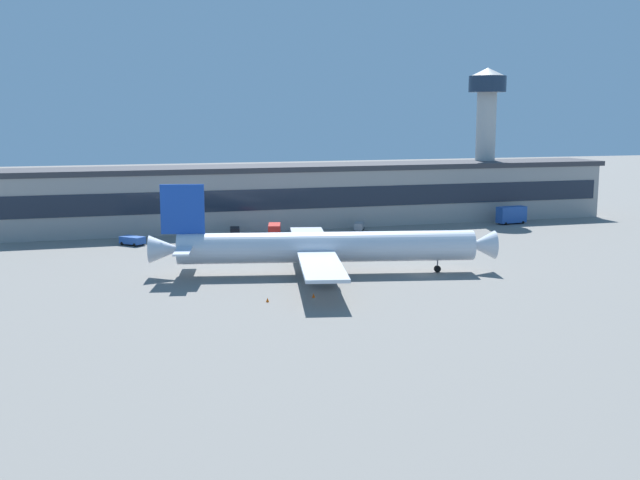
{
  "coord_description": "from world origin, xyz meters",
  "views": [
    {
      "loc": [
        -51.4,
        -113.71,
        25.79
      ],
      "look_at": [
        -14.6,
        8.57,
        5.0
      ],
      "focal_mm": 43.49,
      "sensor_mm": 36.0,
      "label": 1
    }
  ],
  "objects_px": {
    "stair_truck": "(274,232)",
    "pushback_tractor": "(132,240)",
    "traffic_cone_0": "(314,295)",
    "follow_me_car": "(359,226)",
    "traffic_cone_1": "(268,300)",
    "airliner": "(321,247)",
    "control_tower": "(486,126)",
    "catering_truck": "(512,214)",
    "baggage_tug": "(235,231)"
  },
  "relations": [
    {
      "from": "airliner",
      "to": "control_tower",
      "type": "height_order",
      "value": "control_tower"
    },
    {
      "from": "stair_truck",
      "to": "traffic_cone_1",
      "type": "height_order",
      "value": "stair_truck"
    },
    {
      "from": "stair_truck",
      "to": "traffic_cone_0",
      "type": "relative_size",
      "value": 10.58
    },
    {
      "from": "control_tower",
      "to": "traffic_cone_1",
      "type": "distance_m",
      "value": 107.6
    },
    {
      "from": "traffic_cone_0",
      "to": "follow_me_car",
      "type": "bearing_deg",
      "value": 64.62
    },
    {
      "from": "airliner",
      "to": "baggage_tug",
      "type": "distance_m",
      "value": 44.33
    },
    {
      "from": "baggage_tug",
      "to": "traffic_cone_0",
      "type": "relative_size",
      "value": 6.42
    },
    {
      "from": "traffic_cone_0",
      "to": "airliner",
      "type": "bearing_deg",
      "value": 69.25
    },
    {
      "from": "baggage_tug",
      "to": "pushback_tractor",
      "type": "distance_m",
      "value": 22.57
    },
    {
      "from": "pushback_tractor",
      "to": "stair_truck",
      "type": "distance_m",
      "value": 28.52
    },
    {
      "from": "pushback_tractor",
      "to": "stair_truck",
      "type": "height_order",
      "value": "stair_truck"
    },
    {
      "from": "catering_truck",
      "to": "traffic_cone_0",
      "type": "bearing_deg",
      "value": -138.59
    },
    {
      "from": "catering_truck",
      "to": "follow_me_car",
      "type": "distance_m",
      "value": 38.54
    },
    {
      "from": "traffic_cone_1",
      "to": "stair_truck",
      "type": "bearing_deg",
      "value": 75.51
    },
    {
      "from": "stair_truck",
      "to": "traffic_cone_0",
      "type": "xyz_separation_m",
      "value": [
        -6.17,
        -49.75,
        -1.68
      ]
    },
    {
      "from": "catering_truck",
      "to": "pushback_tractor",
      "type": "bearing_deg",
      "value": -176.73
    },
    {
      "from": "traffic_cone_0",
      "to": "traffic_cone_1",
      "type": "xyz_separation_m",
      "value": [
        -6.89,
        -0.76,
        -0.01
      ]
    },
    {
      "from": "control_tower",
      "to": "traffic_cone_1",
      "type": "height_order",
      "value": "control_tower"
    },
    {
      "from": "baggage_tug",
      "to": "pushback_tractor",
      "type": "bearing_deg",
      "value": -164.98
    },
    {
      "from": "catering_truck",
      "to": "follow_me_car",
      "type": "relative_size",
      "value": 1.56
    },
    {
      "from": "follow_me_car",
      "to": "stair_truck",
      "type": "height_order",
      "value": "stair_truck"
    },
    {
      "from": "baggage_tug",
      "to": "traffic_cone_1",
      "type": "distance_m",
      "value": 60.23
    },
    {
      "from": "airliner",
      "to": "stair_truck",
      "type": "distance_m",
      "value": 34.51
    },
    {
      "from": "control_tower",
      "to": "follow_me_car",
      "type": "distance_m",
      "value": 47.82
    },
    {
      "from": "airliner",
      "to": "stair_truck",
      "type": "relative_size",
      "value": 8.73
    },
    {
      "from": "catering_truck",
      "to": "control_tower",
      "type": "bearing_deg",
      "value": 86.46
    },
    {
      "from": "catering_truck",
      "to": "traffic_cone_1",
      "type": "height_order",
      "value": "catering_truck"
    },
    {
      "from": "pushback_tractor",
      "to": "traffic_cone_0",
      "type": "xyz_separation_m",
      "value": [
        22.12,
        -53.26,
        -0.75
      ]
    },
    {
      "from": "airliner",
      "to": "stair_truck",
      "type": "xyz_separation_m",
      "value": [
        0.36,
        34.42,
        -2.48
      ]
    },
    {
      "from": "airliner",
      "to": "baggage_tug",
      "type": "bearing_deg",
      "value": 97.98
    },
    {
      "from": "follow_me_car",
      "to": "traffic_cone_0",
      "type": "relative_size",
      "value": 7.9
    },
    {
      "from": "baggage_tug",
      "to": "pushback_tractor",
      "type": "relative_size",
      "value": 0.74
    },
    {
      "from": "pushback_tractor",
      "to": "follow_me_car",
      "type": "distance_m",
      "value": 49.96
    },
    {
      "from": "stair_truck",
      "to": "pushback_tractor",
      "type": "bearing_deg",
      "value": 172.93
    },
    {
      "from": "baggage_tug",
      "to": "stair_truck",
      "type": "relative_size",
      "value": 0.61
    },
    {
      "from": "follow_me_car",
      "to": "stair_truck",
      "type": "distance_m",
      "value": 23.04
    },
    {
      "from": "catering_truck",
      "to": "follow_me_car",
      "type": "height_order",
      "value": "catering_truck"
    },
    {
      "from": "traffic_cone_1",
      "to": "traffic_cone_0",
      "type": "bearing_deg",
      "value": 6.29
    },
    {
      "from": "pushback_tractor",
      "to": "stair_truck",
      "type": "bearing_deg",
      "value": -7.07
    },
    {
      "from": "control_tower",
      "to": "traffic_cone_1",
      "type": "bearing_deg",
      "value": -134.69
    },
    {
      "from": "airliner",
      "to": "pushback_tractor",
      "type": "bearing_deg",
      "value": 126.37
    },
    {
      "from": "control_tower",
      "to": "baggage_tug",
      "type": "bearing_deg",
      "value": -167.51
    },
    {
      "from": "stair_truck",
      "to": "traffic_cone_1",
      "type": "relative_size",
      "value": 10.83
    },
    {
      "from": "baggage_tug",
      "to": "traffic_cone_0",
      "type": "bearing_deg",
      "value": -89.68
    },
    {
      "from": "stair_truck",
      "to": "traffic_cone_1",
      "type": "distance_m",
      "value": 52.2
    },
    {
      "from": "airliner",
      "to": "catering_truck",
      "type": "relative_size",
      "value": 7.48
    },
    {
      "from": "traffic_cone_1",
      "to": "baggage_tug",
      "type": "bearing_deg",
      "value": 83.75
    },
    {
      "from": "pushback_tractor",
      "to": "follow_me_car",
      "type": "xyz_separation_m",
      "value": [
        49.72,
        4.91,
        0.04
      ]
    },
    {
      "from": "control_tower",
      "to": "pushback_tractor",
      "type": "height_order",
      "value": "control_tower"
    },
    {
      "from": "stair_truck",
      "to": "control_tower",
      "type": "bearing_deg",
      "value": 21.73
    }
  ]
}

